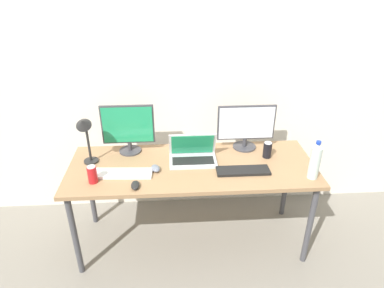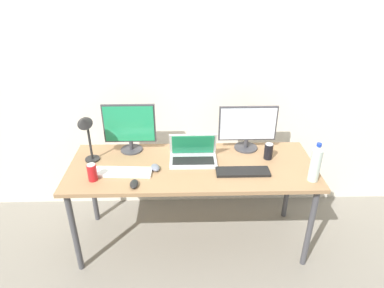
{
  "view_description": "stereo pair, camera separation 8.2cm",
  "coord_description": "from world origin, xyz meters",
  "px_view_note": "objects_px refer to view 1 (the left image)",
  "views": [
    {
      "loc": [
        -0.14,
        -2.18,
        2.09
      ],
      "look_at": [
        0.0,
        0.0,
        0.92
      ],
      "focal_mm": 32.0,
      "sensor_mm": 36.0,
      "label": 1
    },
    {
      "loc": [
        -0.06,
        -2.19,
        2.09
      ],
      "look_at": [
        0.0,
        0.0,
        0.92
      ],
      "focal_mm": 32.0,
      "sensor_mm": 36.0,
      "label": 2
    }
  ],
  "objects_px": {
    "soda_can_by_laptop": "(267,150)",
    "desk_lamp": "(85,132)",
    "keyboard_main": "(123,173)",
    "monitor_left": "(128,128)",
    "keyboard_aux": "(243,171)",
    "water_bottle": "(315,161)",
    "work_desk": "(192,172)",
    "mouse_by_keyboard": "(156,168)",
    "monitor_center": "(246,126)",
    "mouse_by_laptop": "(135,185)",
    "soda_can_near_keyboard": "(92,174)",
    "laptop_silver": "(193,154)"
  },
  "relations": [
    {
      "from": "work_desk",
      "to": "monitor_left",
      "type": "distance_m",
      "value": 0.6
    },
    {
      "from": "keyboard_aux",
      "to": "mouse_by_keyboard",
      "type": "relative_size",
      "value": 4.06
    },
    {
      "from": "mouse_by_laptop",
      "to": "soda_can_near_keyboard",
      "type": "distance_m",
      "value": 0.31
    },
    {
      "from": "soda_can_near_keyboard",
      "to": "soda_can_by_laptop",
      "type": "distance_m",
      "value": 1.31
    },
    {
      "from": "work_desk",
      "to": "keyboard_main",
      "type": "distance_m",
      "value": 0.52
    },
    {
      "from": "desk_lamp",
      "to": "laptop_silver",
      "type": "bearing_deg",
      "value": 1.11
    },
    {
      "from": "mouse_by_keyboard",
      "to": "work_desk",
      "type": "bearing_deg",
      "value": -5.43
    },
    {
      "from": "laptop_silver",
      "to": "mouse_by_laptop",
      "type": "bearing_deg",
      "value": -141.41
    },
    {
      "from": "keyboard_aux",
      "to": "soda_can_by_laptop",
      "type": "relative_size",
      "value": 3.06
    },
    {
      "from": "keyboard_main",
      "to": "keyboard_aux",
      "type": "relative_size",
      "value": 1.07
    },
    {
      "from": "laptop_silver",
      "to": "monitor_center",
      "type": "bearing_deg",
      "value": 22.41
    },
    {
      "from": "mouse_by_keyboard",
      "to": "soda_can_near_keyboard",
      "type": "distance_m",
      "value": 0.44
    },
    {
      "from": "mouse_by_laptop",
      "to": "soda_can_by_laptop",
      "type": "distance_m",
      "value": 1.05
    },
    {
      "from": "laptop_silver",
      "to": "water_bottle",
      "type": "height_order",
      "value": "water_bottle"
    },
    {
      "from": "monitor_left",
      "to": "keyboard_main",
      "type": "bearing_deg",
      "value": -93.25
    },
    {
      "from": "monitor_center",
      "to": "water_bottle",
      "type": "xyz_separation_m",
      "value": [
        0.39,
        -0.47,
        -0.06
      ]
    },
    {
      "from": "keyboard_main",
      "to": "water_bottle",
      "type": "height_order",
      "value": "water_bottle"
    },
    {
      "from": "monitor_center",
      "to": "mouse_by_laptop",
      "type": "bearing_deg",
      "value": -149.07
    },
    {
      "from": "laptop_silver",
      "to": "soda_can_near_keyboard",
      "type": "xyz_separation_m",
      "value": [
        -0.71,
        -0.25,
        0.01
      ]
    },
    {
      "from": "work_desk",
      "to": "monitor_left",
      "type": "height_order",
      "value": "monitor_left"
    },
    {
      "from": "monitor_left",
      "to": "keyboard_main",
      "type": "xyz_separation_m",
      "value": [
        -0.02,
        -0.34,
        -0.2
      ]
    },
    {
      "from": "soda_can_by_laptop",
      "to": "water_bottle",
      "type": "bearing_deg",
      "value": -50.69
    },
    {
      "from": "keyboard_main",
      "to": "soda_can_near_keyboard",
      "type": "bearing_deg",
      "value": -154.38
    },
    {
      "from": "laptop_silver",
      "to": "desk_lamp",
      "type": "distance_m",
      "value": 0.81
    },
    {
      "from": "monitor_center",
      "to": "soda_can_near_keyboard",
      "type": "distance_m",
      "value": 1.23
    },
    {
      "from": "work_desk",
      "to": "monitor_left",
      "type": "relative_size",
      "value": 4.52
    },
    {
      "from": "mouse_by_keyboard",
      "to": "soda_can_near_keyboard",
      "type": "height_order",
      "value": "soda_can_near_keyboard"
    },
    {
      "from": "laptop_silver",
      "to": "keyboard_main",
      "type": "distance_m",
      "value": 0.54
    },
    {
      "from": "keyboard_aux",
      "to": "water_bottle",
      "type": "bearing_deg",
      "value": -11.88
    },
    {
      "from": "mouse_by_laptop",
      "to": "water_bottle",
      "type": "xyz_separation_m",
      "value": [
        1.24,
        0.04,
        0.12
      ]
    },
    {
      "from": "mouse_by_laptop",
      "to": "monitor_center",
      "type": "bearing_deg",
      "value": 28.8
    },
    {
      "from": "laptop_silver",
      "to": "mouse_by_laptop",
      "type": "xyz_separation_m",
      "value": [
        -0.41,
        -0.33,
        -0.04
      ]
    },
    {
      "from": "work_desk",
      "to": "keyboard_main",
      "type": "height_order",
      "value": "keyboard_main"
    },
    {
      "from": "keyboard_aux",
      "to": "mouse_by_laptop",
      "type": "height_order",
      "value": "mouse_by_laptop"
    },
    {
      "from": "water_bottle",
      "to": "desk_lamp",
      "type": "relative_size",
      "value": 0.71
    },
    {
      "from": "monitor_left",
      "to": "soda_can_by_laptop",
      "type": "xyz_separation_m",
      "value": [
        1.07,
        -0.16,
        -0.15
      ]
    },
    {
      "from": "monitor_center",
      "to": "water_bottle",
      "type": "height_order",
      "value": "monitor_center"
    },
    {
      "from": "monitor_center",
      "to": "desk_lamp",
      "type": "bearing_deg",
      "value": -170.84
    },
    {
      "from": "work_desk",
      "to": "mouse_by_keyboard",
      "type": "height_order",
      "value": "mouse_by_keyboard"
    },
    {
      "from": "water_bottle",
      "to": "soda_can_near_keyboard",
      "type": "relative_size",
      "value": 2.29
    },
    {
      "from": "mouse_by_keyboard",
      "to": "laptop_silver",
      "type": "bearing_deg",
      "value": 6.93
    },
    {
      "from": "soda_can_by_laptop",
      "to": "desk_lamp",
      "type": "height_order",
      "value": "desk_lamp"
    },
    {
      "from": "monitor_left",
      "to": "mouse_by_laptop",
      "type": "xyz_separation_m",
      "value": [
        0.08,
        -0.5,
        -0.2
      ]
    },
    {
      "from": "keyboard_main",
      "to": "desk_lamp",
      "type": "height_order",
      "value": "desk_lamp"
    },
    {
      "from": "mouse_by_keyboard",
      "to": "mouse_by_laptop",
      "type": "xyz_separation_m",
      "value": [
        -0.13,
        -0.2,
        -0.0
      ]
    },
    {
      "from": "work_desk",
      "to": "keyboard_aux",
      "type": "distance_m",
      "value": 0.39
    },
    {
      "from": "monitor_left",
      "to": "monitor_center",
      "type": "distance_m",
      "value": 0.93
    },
    {
      "from": "work_desk",
      "to": "mouse_by_keyboard",
      "type": "bearing_deg",
      "value": -167.92
    },
    {
      "from": "water_bottle",
      "to": "work_desk",
      "type": "bearing_deg",
      "value": 165.45
    },
    {
      "from": "mouse_by_laptop",
      "to": "water_bottle",
      "type": "bearing_deg",
      "value": -0.25
    }
  ]
}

